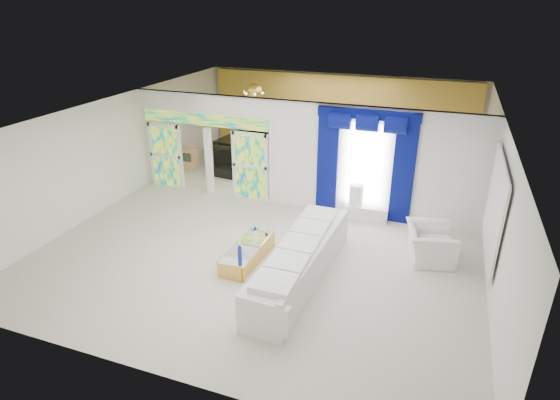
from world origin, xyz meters
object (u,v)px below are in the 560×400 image
at_px(coffee_table, 248,253).
at_px(grand_piano, 244,150).
at_px(white_sofa, 301,263).
at_px(console_table, 366,213).
at_px(armchair, 430,244).

bearing_deg(coffee_table, grand_piano, 114.91).
distance_m(white_sofa, console_table, 3.45).
distance_m(coffee_table, grand_piano, 6.90).
relative_size(white_sofa, console_table, 3.60).
bearing_deg(armchair, coffee_table, 99.56).
xyz_separation_m(console_table, armchair, (1.72, -1.54, 0.19)).
xyz_separation_m(white_sofa, armchair, (2.50, 1.82, -0.01)).
height_order(white_sofa, console_table, white_sofa).
distance_m(console_table, grand_piano, 5.97).
height_order(armchair, grand_piano, grand_piano).
bearing_deg(console_table, coffee_table, -124.85).
height_order(white_sofa, armchair, white_sofa).
bearing_deg(grand_piano, armchair, -27.98).
distance_m(coffee_table, armchair, 4.14).
distance_m(white_sofa, grand_piano, 7.82).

